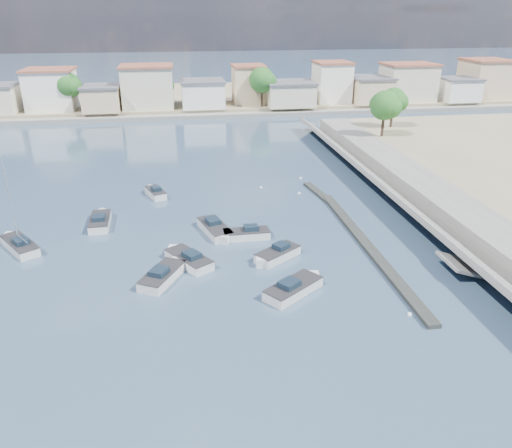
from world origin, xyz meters
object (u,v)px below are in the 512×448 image
Objects in this scene: motorboat_b at (164,275)px; motorboat_e at (100,221)px; motorboat_a at (187,259)px; motorboat_f at (155,193)px; sailboat at (19,245)px; motorboat_h at (295,288)px; motorboat_c at (244,235)px; motorboat_g at (216,230)px; motorboat_d at (276,255)px.

motorboat_b is 13.85m from motorboat_e.
motorboat_a is 0.95× the size of motorboat_e.
sailboat is at bearing -133.96° from motorboat_f.
motorboat_a and motorboat_h have the same top height.
motorboat_a is at bearing -49.13° from motorboat_e.
motorboat_b and motorboat_c have the same top height.
motorboat_g is 12.86m from motorboat_h.
motorboat_g is at bearing -62.48° from motorboat_f.
motorboat_c is at bearing -2.68° from sailboat.
motorboat_c and motorboat_e have the same top height.
motorboat_b is 0.57× the size of sailboat.
motorboat_c is 20.55m from sailboat.
motorboat_a is 1.22× the size of motorboat_f.
motorboat_a is 3.16m from motorboat_b.
motorboat_f is at bearing 46.04° from sailboat.
motorboat_h is at bearing -75.81° from motorboat_c.
motorboat_f is 0.71× the size of motorboat_g.
motorboat_b and motorboat_d have the same top height.
motorboat_g and motorboat_h have the same top height.
motorboat_d is at bearing 11.58° from motorboat_b.
motorboat_a is at bearing 176.02° from motorboat_d.
motorboat_f and motorboat_g have the same top height.
motorboat_d is 19.07m from motorboat_e.
sailboat reaches higher than motorboat_e.
motorboat_b is 1.00× the size of motorboat_h.
motorboat_b is 15.16m from sailboat.
motorboat_d is 0.77× the size of motorboat_g.
motorboat_b and motorboat_e have the same top height.
motorboat_d is 0.49× the size of sailboat.
motorboat_d is 5.62m from motorboat_h.
motorboat_c is at bearing 41.96° from motorboat_b.
motorboat_c is 2.94m from motorboat_g.
sailboat is at bearing -178.36° from motorboat_g.
sailboat is (-15.04, 5.14, 0.04)m from motorboat_a.
motorboat_g is at bearing 1.64° from sailboat.
motorboat_g is at bearing 113.63° from motorboat_h.
motorboat_g is at bearing 127.29° from motorboat_d.
motorboat_c is 10.63m from motorboat_h.
motorboat_c is 0.95× the size of motorboat_h.
motorboat_a and motorboat_b have the same top height.
motorboat_c and motorboat_h have the same top height.
motorboat_b is at bearing -120.88° from motorboat_g.
motorboat_a is at bearing -18.86° from sailboat.
motorboat_b is 0.89× the size of motorboat_g.
motorboat_d is (7.65, -0.53, -0.00)m from motorboat_a.
motorboat_b is at bearing -168.42° from motorboat_d.
motorboat_h is (0.45, -5.60, 0.00)m from motorboat_d.
motorboat_c is 1.10× the size of motorboat_d.
motorboat_h is at bearing -85.43° from motorboat_d.
sailboat is (-23.13, 11.27, 0.04)m from motorboat_h.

